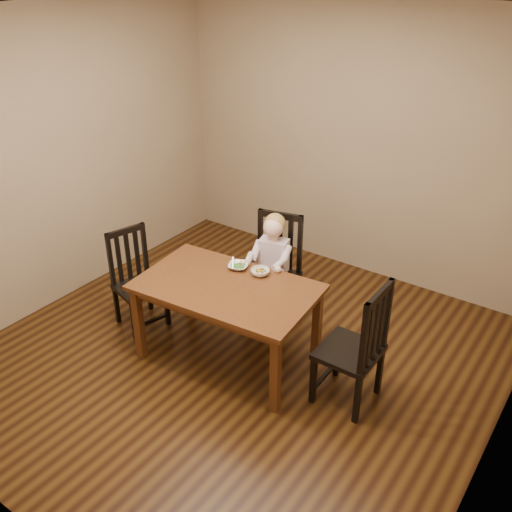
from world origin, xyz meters
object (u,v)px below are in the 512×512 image
Objects in this scene: chair_right at (356,348)px; bowl_peas at (238,266)px; dining_table at (227,294)px; chair_left at (137,280)px; chair_child at (275,271)px; bowl_veg at (260,272)px; toddler at (273,260)px.

chair_right reaches higher than bowl_peas.
dining_table is 1.01m from chair_left.
bowl_veg is (0.14, -0.43, 0.25)m from chair_child.
chair_left is at bearing -177.01° from dining_table.
chair_right is 6.64× the size of bowl_veg.
chair_child reaches higher than toddler.
chair_child is 0.16m from toddler.
chair_child reaches higher than dining_table.
chair_child is at bearing 81.54° from bowl_peas.
chair_left reaches higher than bowl_veg.
chair_child is at bearing 108.05° from bowl_veg.
chair_child is at bearing 144.36° from chair_left.
dining_table is at bearing -72.24° from bowl_peas.
dining_table is 0.33m from bowl_veg.
toddler reaches higher than bowl_veg.
chair_right is at bearing 138.20° from chair_child.
dining_table is 1.46× the size of chair_child.
bowl_peas is 0.21m from bowl_veg.
chair_right reaches higher than chair_child.
chair_left is at bearing 94.82° from chair_right.
bowl_peas is at bearing 107.76° from dining_table.
dining_table is 1.63× the size of chair_left.
chair_child is at bearing -90.00° from toddler.
chair_child is at bearing 61.57° from chair_right.
chair_right reaches higher than chair_left.
chair_left is 1.00m from bowl_peas.
chair_child is 6.53× the size of bowl_veg.
chair_child is at bearing 91.58° from dining_table.
chair_child is 1.78× the size of toddler.
bowl_veg is (-0.97, 0.16, 0.24)m from chair_right.
toddler is 0.42m from bowl_veg.
toddler is at bearing 142.18° from chair_left.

